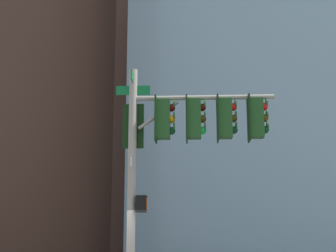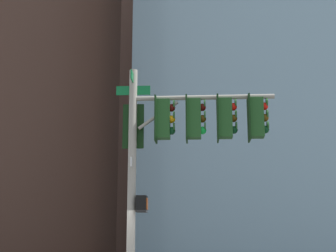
% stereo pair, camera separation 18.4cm
% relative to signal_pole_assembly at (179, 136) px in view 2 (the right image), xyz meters
% --- Properties ---
extents(signal_pole_assembly, '(3.51, 2.32, 6.12)m').
position_rel_signal_pole_assembly_xyz_m(signal_pole_assembly, '(0.00, 0.00, 0.00)').
color(signal_pole_assembly, '#9E998C').
rests_on(signal_pole_assembly, ground_plane).
extents(building_brick_midblock, '(16.78, 15.68, 41.67)m').
position_rel_signal_pole_assembly_xyz_m(building_brick_midblock, '(-33.85, 19.54, 16.47)').
color(building_brick_midblock, brown).
rests_on(building_brick_midblock, ground_plane).
extents(building_brick_farside, '(19.65, 15.45, 46.93)m').
position_rel_signal_pole_assembly_xyz_m(building_brick_farside, '(-29.94, 49.58, 19.10)').
color(building_brick_farside, '#4C3328').
rests_on(building_brick_farside, ground_plane).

